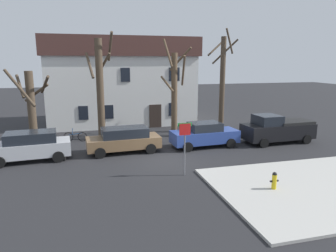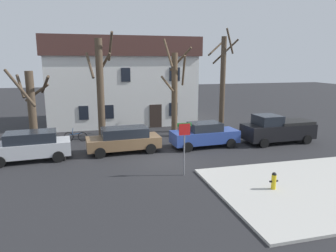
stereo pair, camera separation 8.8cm
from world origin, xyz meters
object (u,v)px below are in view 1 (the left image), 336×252
Objects in this scene: tree_bare_mid at (100,87)px; car_brown_wagon at (124,139)px; building_main at (121,80)px; tree_bare_far at (174,91)px; pickup_truck_black at (277,129)px; fire_hydrant at (274,180)px; street_sign_pole at (185,139)px; tree_bare_end at (222,82)px; bicycle_leaning at (75,137)px; car_blue_sedan at (205,135)px; car_silver_wagon at (30,146)px; tree_bare_near at (31,105)px.

tree_bare_mid is 5.24m from car_brown_wagon.
building_main is 1.83× the size of tree_bare_far.
tree_bare_far is 8.30m from pickup_truck_black.
fire_hydrant is 4.79m from street_sign_pole.
pickup_truck_black is (2.46, -4.59, -3.25)m from tree_bare_end.
car_brown_wagon is 2.83× the size of bicycle_leaning.
building_main is 10.07m from tree_bare_end.
car_blue_sedan is 6.01m from street_sign_pole.
pickup_truck_black is at bearing 55.65° from fire_hydrant.
car_blue_sedan is at bearing 1.22° from car_silver_wagon.
car_silver_wagon is at bearing 179.98° from pickup_truck_black.
tree_bare_near reaches higher than car_brown_wagon.
car_silver_wagon reaches higher than car_brown_wagon.
pickup_truck_black reaches higher than fire_hydrant.
car_blue_sedan is (-3.20, -4.34, -3.40)m from tree_bare_end.
car_silver_wagon is at bearing 146.13° from fire_hydrant.
fire_hydrant is at bearing -75.51° from building_main.
building_main is 16.00m from street_sign_pole.
tree_bare_far is at bearing -64.47° from building_main.
car_blue_sedan is at bearing 58.37° from street_sign_pole.
fire_hydrant is 0.29× the size of street_sign_pole.
tree_bare_far reaches higher than bicycle_leaning.
tree_bare_end is at bearing 56.10° from street_sign_pole.
tree_bare_end is at bearing 25.50° from car_brown_wagon.
tree_bare_mid is at bearing 120.49° from fire_hydrant.
car_silver_wagon is at bearing -136.00° from tree_bare_mid.
tree_bare_mid is at bearing 6.65° from tree_bare_near.
fire_hydrant is (1.48, -11.75, -3.11)m from tree_bare_far.
pickup_truck_black is 1.89× the size of street_sign_pole.
tree_bare_mid reaches higher than tree_bare_near.
tree_bare_near is 15.01m from tree_bare_end.
street_sign_pole is at bearing -67.53° from tree_bare_mid.
building_main reaches higher than street_sign_pole.
tree_bare_mid reaches higher than street_sign_pole.
tree_bare_near is 17.89m from pickup_truck_black.
building_main reaches higher than bicycle_leaning.
tree_bare_near is 6.69× the size of fire_hydrant.
car_blue_sedan is at bearing -16.80° from tree_bare_near.
building_main is 12.13m from car_blue_sedan.
car_silver_wagon is (-6.81, -11.00, -3.20)m from building_main.
car_brown_wagon is at bearing 178.91° from car_blue_sedan.
pickup_truck_black is 15.14m from bicycle_leaning.
car_brown_wagon is 10.15m from fire_hydrant.
tree_bare_mid reaches higher than car_brown_wagon.
tree_bare_mid is at bearing 106.77° from car_brown_wagon.
tree_bare_far is at bearing -4.44° from tree_bare_mid.
fire_hydrant is at bearing -44.03° from tree_bare_near.
tree_bare_mid is 1.65× the size of car_brown_wagon.
tree_bare_far is 9.06m from street_sign_pole.
tree_bare_end is 11.52m from street_sign_pole.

